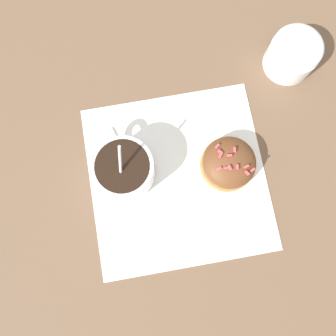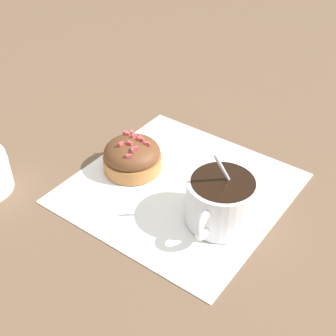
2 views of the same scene
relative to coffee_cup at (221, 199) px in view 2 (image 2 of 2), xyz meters
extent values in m
plane|color=brown|center=(0.08, -0.01, -0.03)|extent=(3.00, 3.00, 0.00)
cube|color=white|center=(0.08, -0.01, -0.03)|extent=(0.28, 0.28, 0.00)
cylinder|color=white|center=(0.00, 0.00, 0.00)|extent=(0.08, 0.08, 0.06)
cylinder|color=black|center=(0.00, 0.00, 0.02)|extent=(0.07, 0.07, 0.01)
torus|color=white|center=(-0.01, 0.04, 0.00)|extent=(0.02, 0.04, 0.04)
ellipsoid|color=silver|center=(0.01, 0.02, -0.02)|extent=(0.02, 0.03, 0.01)
cylinder|color=silver|center=(0.00, -0.01, 0.02)|extent=(0.02, 0.05, 0.09)
cylinder|color=#B2753D|center=(0.15, 0.00, -0.02)|extent=(0.08, 0.08, 0.02)
ellipsoid|color=brown|center=(0.15, 0.00, -0.01)|extent=(0.08, 0.08, 0.04)
cube|color=#EA4C56|center=(0.17, -0.02, 0.01)|extent=(0.01, 0.01, 0.00)
cube|color=#EA4C56|center=(0.14, -0.01, 0.01)|extent=(0.01, 0.00, 0.00)
cube|color=#EA4C56|center=(0.16, -0.01, 0.01)|extent=(0.00, 0.01, 0.00)
cube|color=#EA4C56|center=(0.13, 0.00, 0.01)|extent=(0.01, 0.01, 0.00)
cube|color=#EA4C56|center=(0.17, -0.02, 0.01)|extent=(0.01, 0.01, 0.00)
cube|color=#EA4C56|center=(0.18, -0.02, 0.01)|extent=(0.01, 0.01, 0.00)
cube|color=#EA4C56|center=(0.13, 0.02, 0.01)|extent=(0.01, 0.01, 0.00)
cube|color=#EA4C56|center=(0.15, 0.01, 0.01)|extent=(0.00, 0.01, 0.00)
cube|color=#EA4C56|center=(0.13, 0.01, 0.01)|extent=(0.01, 0.01, 0.00)
cube|color=#EA4C56|center=(0.14, -0.01, 0.01)|extent=(0.00, 0.01, 0.00)
cube|color=#EA4C56|center=(0.13, -0.01, 0.01)|extent=(0.01, 0.01, 0.00)
cube|color=#EA4C56|center=(0.15, 0.00, 0.01)|extent=(0.01, 0.00, 0.00)
camera|label=1|loc=(0.05, -0.09, 0.45)|focal=35.00mm
camera|label=2|loc=(-0.22, 0.35, 0.36)|focal=50.00mm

